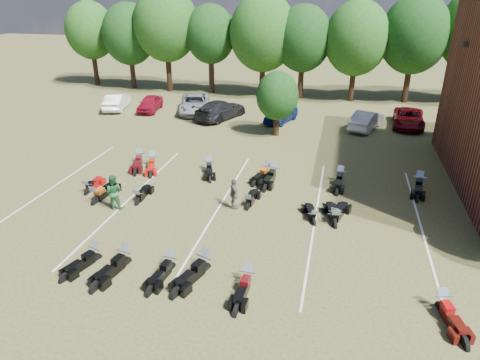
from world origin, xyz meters
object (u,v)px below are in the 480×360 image
(motorcycle_7, at_px, (88,193))
(person_green, at_px, (113,192))
(person_grey, at_px, (234,194))
(car_4, at_px, (281,114))
(car_0, at_px, (150,103))
(motorcycle_14, at_px, (141,163))
(motorcycle_3, at_px, (171,270))

(motorcycle_7, bearing_deg, person_green, 152.03)
(person_green, relative_size, motorcycle_7, 0.90)
(person_grey, height_order, motorcycle_7, person_grey)
(car_4, height_order, motorcycle_7, car_4)
(car_0, height_order, person_grey, person_grey)
(car_4, distance_m, person_grey, 16.18)
(person_green, bearing_deg, person_grey, -177.19)
(person_grey, height_order, motorcycle_14, person_grey)
(motorcycle_7, xyz_separation_m, motorcycle_14, (0.91, 4.80, 0.00))
(person_grey, height_order, motorcycle_3, person_grey)
(car_4, bearing_deg, motorcycle_14, -104.48)
(motorcycle_14, bearing_deg, motorcycle_7, -116.59)
(car_0, height_order, motorcycle_7, car_0)
(motorcycle_3, bearing_deg, car_0, 122.96)
(car_0, xyz_separation_m, car_4, (12.34, -0.73, -0.00))
(motorcycle_14, bearing_deg, car_4, 41.29)
(car_0, distance_m, person_grey, 20.92)
(car_4, height_order, person_green, person_green)
(person_green, height_order, person_grey, person_green)
(motorcycle_3, distance_m, motorcycle_14, 12.10)
(person_green, distance_m, motorcycle_3, 6.55)
(car_4, distance_m, motorcycle_3, 21.98)
(car_0, distance_m, motorcycle_14, 13.25)
(car_0, xyz_separation_m, motorcycle_14, (4.85, -12.31, -0.70))
(car_4, xyz_separation_m, motorcycle_7, (-8.40, -16.38, -0.70))
(person_grey, bearing_deg, motorcycle_7, 58.90)
(person_green, relative_size, motorcycle_3, 0.85)
(person_green, bearing_deg, motorcycle_3, 127.51)
(car_0, xyz_separation_m, motorcycle_3, (11.12, -22.66, -0.70))
(person_grey, bearing_deg, person_green, 70.80)
(person_grey, xyz_separation_m, motorcycle_7, (-8.38, -0.21, -0.83))
(car_0, relative_size, motorcycle_3, 1.88)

